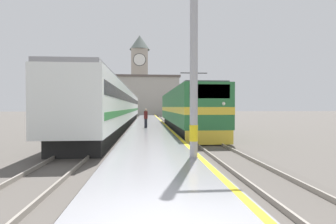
% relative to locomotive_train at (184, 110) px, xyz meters
% --- Properties ---
extents(ground_plane, '(200.00, 200.00, 0.00)m').
position_rel_locomotive_train_xyz_m(ground_plane, '(-3.25, 9.47, -1.96)').
color(ground_plane, '#514C47').
extents(platform, '(3.61, 140.00, 0.37)m').
position_rel_locomotive_train_xyz_m(platform, '(-3.25, 4.47, -1.78)').
color(platform, gray).
rests_on(platform, ground).
extents(rail_track_near, '(2.84, 140.00, 0.16)m').
position_rel_locomotive_train_xyz_m(rail_track_near, '(0.00, 4.47, -1.93)').
color(rail_track_near, '#514C47').
rests_on(rail_track_near, ground).
extents(rail_track_far, '(2.83, 140.00, 0.16)m').
position_rel_locomotive_train_xyz_m(rail_track_far, '(-6.76, 4.47, -1.93)').
color(rail_track_far, '#514C47').
rests_on(rail_track_far, ground).
extents(locomotive_train, '(2.92, 20.09, 4.81)m').
position_rel_locomotive_train_xyz_m(locomotive_train, '(0.00, 0.00, 0.00)').
color(locomotive_train, black).
rests_on(locomotive_train, ground).
extents(passenger_train, '(2.92, 43.84, 4.19)m').
position_rel_locomotive_train_xyz_m(passenger_train, '(-6.76, 7.96, 0.28)').
color(passenger_train, black).
rests_on(passenger_train, ground).
extents(catenary_mast, '(2.14, 0.31, 8.86)m').
position_rel_locomotive_train_xyz_m(catenary_mast, '(-1.79, -14.94, 2.74)').
color(catenary_mast, '#9E9EA3').
rests_on(catenary_mast, platform).
extents(person_on_platform, '(0.34, 0.34, 1.71)m').
position_rel_locomotive_train_xyz_m(person_on_platform, '(-3.62, -1.02, -0.70)').
color(person_on_platform, '#23232D').
rests_on(person_on_platform, platform).
extents(clock_tower, '(6.17, 6.17, 24.24)m').
position_rel_locomotive_train_xyz_m(clock_tower, '(-5.55, 56.60, 11.09)').
color(clock_tower, '#ADA393').
rests_on(clock_tower, ground).
extents(station_building, '(22.42, 10.51, 10.11)m').
position_rel_locomotive_train_xyz_m(station_building, '(-6.36, 44.48, 3.11)').
color(station_building, '#A8A399').
rests_on(station_building, ground).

